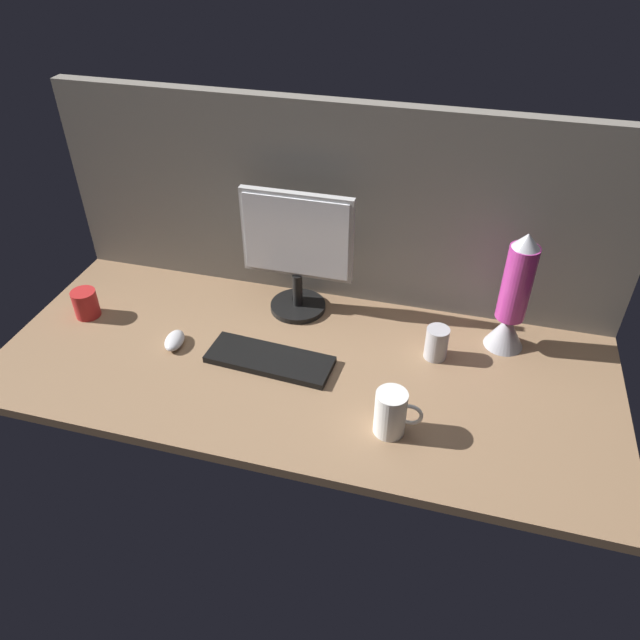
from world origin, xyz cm
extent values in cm
cube|color=#8C6B4C|center=(0.00, 0.00, -1.50)|extent=(180.00, 80.00, 3.00)
cube|color=slate|center=(0.00, 37.50, 32.19)|extent=(180.00, 5.00, 64.37)
cylinder|color=black|center=(-9.23, 24.50, 0.90)|extent=(18.00, 18.00, 1.80)
cylinder|color=black|center=(-9.23, 24.50, 7.30)|extent=(3.20, 3.20, 11.00)
cube|color=#B7B7B7|center=(-9.23, 25.50, 26.77)|extent=(35.05, 2.40, 27.94)
cube|color=white|center=(-9.23, 24.10, 26.77)|extent=(32.65, 0.60, 25.54)
cube|color=black|center=(-9.52, -3.41, 1.00)|extent=(37.80, 15.49, 2.00)
ellipsoid|color=silver|center=(-39.90, -3.25, 1.70)|extent=(7.06, 10.37, 3.40)
cylinder|color=#B2B2B7|center=(36.93, 11.75, 5.08)|extent=(6.73, 6.73, 10.17)
cylinder|color=red|center=(-73.69, 3.38, 4.57)|extent=(7.82, 7.82, 9.14)
cylinder|color=white|center=(28.71, -20.79, 6.49)|extent=(8.15, 8.15, 12.97)
torus|color=white|center=(33.59, -20.79, 7.13)|extent=(6.71, 1.00, 6.71)
cone|color=#A5A5AD|center=(56.34, 22.68, 5.31)|extent=(11.67, 11.67, 10.61)
cylinder|color=#B2338C|center=(56.34, 22.68, 22.28)|extent=(8.49, 8.49, 23.34)
cone|color=#A5A5AD|center=(56.34, 22.68, 36.07)|extent=(7.64, 7.64, 4.24)
camera|label=1|loc=(39.02, -127.89, 116.52)|focal=33.73mm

